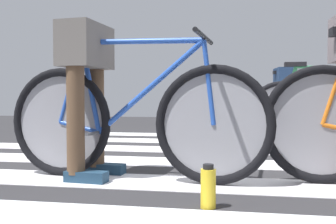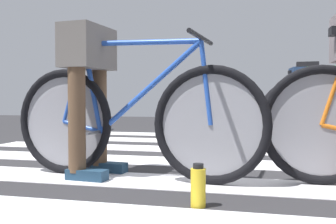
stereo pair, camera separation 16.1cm
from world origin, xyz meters
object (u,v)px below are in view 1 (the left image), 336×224
Objects in this scene: bicycle_1_of_4 at (132,119)px; cyclist_4_of_4 at (283,91)px; bicycle_4_of_4 at (304,107)px; water_bottle at (208,187)px; cyclist_1_of_4 at (87,79)px; bicycle_3_of_4 at (326,110)px.

bicycle_1_of_4 is 1.78× the size of cyclist_4_of_4.
bicycle_4_of_4 is 8.33× the size of water_bottle.
bicycle_1_of_4 is 3.96m from cyclist_4_of_4.
cyclist_1_of_4 is 1.02× the size of cyclist_4_of_4.
bicycle_3_of_4 is at bearing 68.15° from water_bottle.
bicycle_3_of_4 is at bearing -83.90° from cyclist_4_of_4.
bicycle_4_of_4 is (1.66, 3.75, 0.00)m from bicycle_1_of_4.
cyclist_1_of_4 is at bearing -130.37° from bicycle_3_of_4.
cyclist_4_of_4 is at bearing 102.80° from bicycle_3_of_4.
bicycle_3_of_4 is 3.08m from water_bottle.
water_bottle is at bearing -28.76° from cyclist_1_of_4.
cyclist_4_of_4 reaches higher than bicycle_1_of_4.
water_bottle is (-1.14, -4.29, -0.29)m from bicycle_4_of_4.
cyclist_1_of_4 reaches higher than bicycle_4_of_4.
cyclist_1_of_4 is at bearing -180.00° from bicycle_1_of_4.
bicycle_1_of_4 is 8.34× the size of water_bottle.
cyclist_1_of_4 reaches higher than cyclist_4_of_4.
cyclist_1_of_4 is 4.04m from cyclist_4_of_4.
bicycle_3_of_4 is 1.78× the size of cyclist_4_of_4.
bicycle_1_of_4 reaches higher than water_bottle.
cyclist_4_of_4 reaches higher than bicycle_3_of_4.
bicycle_3_of_4 is (1.66, 2.31, 0.00)m from bicycle_1_of_4.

